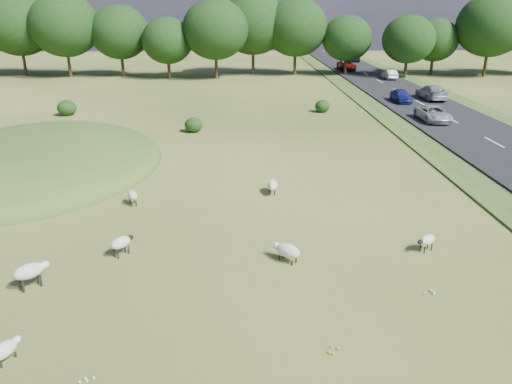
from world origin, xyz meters
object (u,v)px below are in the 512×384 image
sheep_5 (287,250)px  car_5 (401,96)px  car_0 (390,74)px  sheep_0 (5,350)px  sheep_6 (132,195)px  car_4 (347,65)px  car_2 (433,114)px  sheep_2 (272,185)px  sheep_1 (427,240)px  sheep_4 (121,243)px  car_6 (353,57)px  sheep_3 (30,271)px  car_1 (432,92)px

sheep_5 → car_5: size_ratio=0.32×
car_5 → car_0: bearing=77.8°
sheep_0 → sheep_6: sheep_6 is taller
car_4 → car_5: (0.00, -28.33, -0.07)m
car_2 → sheep_0: bearing=-127.8°
sheep_0 → sheep_2: sheep_2 is taller
sheep_1 → car_4: bearing=-132.2°
sheep_0 → sheep_4: sheep_4 is taller
sheep_4 → sheep_1: bearing=-51.9°
sheep_0 → sheep_6: 12.18m
sheep_4 → car_4: car_4 is taller
sheep_6 → car_0: (26.26, 45.27, 0.36)m
car_0 → car_6: (0.00, 23.62, 0.07)m
sheep_1 → car_4: (9.12, 61.68, 0.46)m
sheep_1 → car_0: 52.53m
car_4 → car_0: bearing=-70.6°
sheep_3 → car_6: car_6 is taller
car_6 → sheep_5: bearing=76.0°
sheep_4 → car_2: bearing=-3.9°
sheep_1 → sheep_4: (-12.66, 0.05, 0.06)m
sheep_1 → sheep_5: bearing=-27.0°
sheep_5 → car_1: 40.27m
sheep_1 → car_5: bearing=-139.0°
sheep_6 → car_1: bearing=-64.8°
car_2 → car_6: bearing=85.7°
sheep_5 → car_5: car_5 is taller
car_2 → car_5: size_ratio=1.20×
sheep_5 → car_4: bearing=-61.2°
sheep_0 → sheep_3: sheep_3 is taller
car_1 → car_5: size_ratio=1.36×
sheep_2 → sheep_3: 13.36m
sheep_1 → car_1: size_ratio=0.19×
car_5 → sheep_2: bearing=-120.0°
sheep_1 → sheep_3: sheep_3 is taller
car_5 → car_4: bearing=90.0°
sheep_5 → sheep_2: bearing=-46.9°
sheep_2 → car_0: (18.93, 43.82, 0.41)m
car_0 → car_2: (-3.80, -26.85, 0.01)m
sheep_3 → sheep_4: (2.74, 2.45, -0.10)m
sheep_0 → car_1: bearing=-9.5°
car_4 → car_5: car_4 is taller
sheep_1 → sheep_2: size_ratio=0.76×
sheep_1 → car_4: size_ratio=0.19×
sheep_3 → car_4: (24.52, 64.08, 0.31)m
car_1 → sheep_6: bearing=48.1°
sheep_1 → sheep_3: (-15.40, -2.40, 0.16)m
sheep_0 → car_1: 49.67m
car_1 → car_5: car_1 is taller
sheep_0 → car_1: size_ratio=0.21×
sheep_1 → sheep_5: (-5.90, -0.70, -0.03)m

